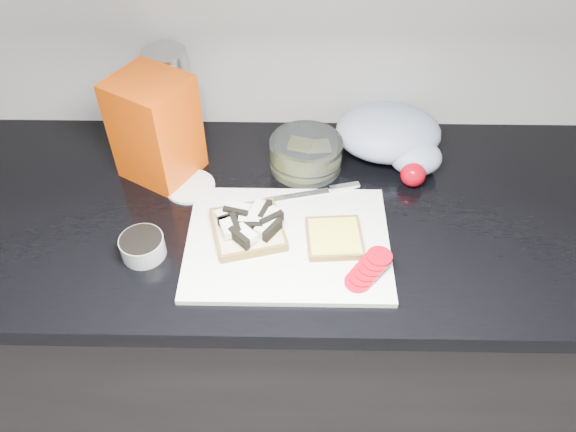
% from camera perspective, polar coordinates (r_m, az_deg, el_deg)
% --- Properties ---
extents(base_cabinet, '(3.50, 0.60, 0.86)m').
position_cam_1_polar(base_cabinet, '(1.56, -0.40, -11.44)').
color(base_cabinet, black).
rests_on(base_cabinet, ground).
extents(countertop, '(3.50, 0.64, 0.04)m').
position_cam_1_polar(countertop, '(1.20, -0.50, 0.27)').
color(countertop, black).
rests_on(countertop, base_cabinet).
extents(cutting_board, '(0.40, 0.30, 0.01)m').
position_cam_1_polar(cutting_board, '(1.11, -0.03, -2.69)').
color(cutting_board, white).
rests_on(cutting_board, countertop).
extents(bread_left, '(0.17, 0.17, 0.04)m').
position_cam_1_polar(bread_left, '(1.12, -4.10, -1.11)').
color(bread_left, beige).
rests_on(bread_left, cutting_board).
extents(bread_right, '(0.12, 0.12, 0.02)m').
position_cam_1_polar(bread_right, '(1.11, 4.73, -2.23)').
color(bread_right, beige).
rests_on(bread_right, cutting_board).
extents(tomato_slices, '(0.11, 0.11, 0.02)m').
position_cam_1_polar(tomato_slices, '(1.06, 8.18, -5.36)').
color(tomato_slices, '#AC0312').
rests_on(tomato_slices, cutting_board).
extents(knife, '(0.21, 0.06, 0.01)m').
position_cam_1_polar(knife, '(1.21, 3.73, 2.60)').
color(knife, silver).
rests_on(knife, cutting_board).
extents(seed_tub, '(0.09, 0.09, 0.04)m').
position_cam_1_polar(seed_tub, '(1.12, -14.57, -2.93)').
color(seed_tub, '#989D9D').
rests_on(seed_tub, countertop).
extents(tub_lid, '(0.14, 0.14, 0.01)m').
position_cam_1_polar(tub_lid, '(1.25, -9.94, 2.97)').
color(tub_lid, white).
rests_on(tub_lid, countertop).
extents(glass_bowl, '(0.16, 0.16, 0.07)m').
position_cam_1_polar(glass_bowl, '(1.27, 1.82, 6.33)').
color(glass_bowl, silver).
rests_on(glass_bowl, countertop).
extents(bread_bag, '(0.20, 0.19, 0.23)m').
position_cam_1_polar(bread_bag, '(1.24, -13.30, 8.69)').
color(bread_bag, '#E84B03').
rests_on(bread_bag, countertop).
extents(steel_canister, '(0.10, 0.10, 0.23)m').
position_cam_1_polar(steel_canister, '(1.33, -11.79, 11.76)').
color(steel_canister, '#AEADB2').
rests_on(steel_canister, countertop).
extents(grocery_bag, '(0.25, 0.22, 0.11)m').
position_cam_1_polar(grocery_bag, '(1.31, 10.51, 8.03)').
color(grocery_bag, '#96A3B9').
rests_on(grocery_bag, countertop).
extents(whole_tomatoes, '(0.06, 0.06, 0.06)m').
position_cam_1_polar(whole_tomatoes, '(1.25, 12.59, 4.15)').
color(whole_tomatoes, '#AC0312').
rests_on(whole_tomatoes, countertop).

